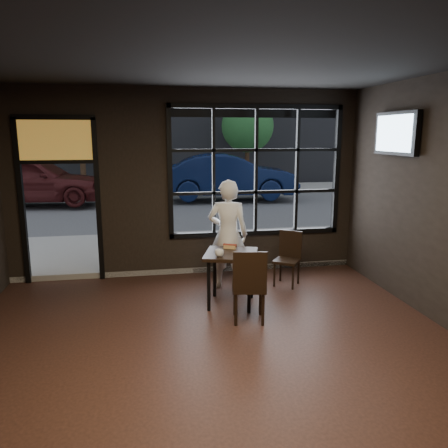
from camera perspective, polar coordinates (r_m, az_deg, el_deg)
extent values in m
cube|color=black|center=(4.70, -0.11, -19.77)|extent=(6.00, 7.00, 0.02)
cube|color=black|center=(4.08, -0.13, 22.56)|extent=(6.00, 7.00, 0.02)
cube|color=black|center=(7.71, 4.20, 6.88)|extent=(3.06, 0.12, 2.28)
cube|color=orange|center=(7.58, -21.13, 10.23)|extent=(1.20, 0.06, 0.70)
cube|color=#545456|center=(28.06, -8.68, 6.50)|extent=(60.00, 41.00, 0.04)
cube|color=#5B5956|center=(27.43, -9.14, 22.16)|extent=(28.00, 12.00, 15.00)
cube|color=black|center=(6.36, 0.92, -7.11)|extent=(0.91, 0.91, 0.78)
cube|color=black|center=(5.80, 3.25, -7.90)|extent=(0.50, 0.50, 1.00)
cube|color=black|center=(7.20, 8.22, -4.56)|extent=(0.54, 0.54, 0.88)
imported|color=silver|center=(6.93, 0.51, -1.38)|extent=(0.73, 0.57, 1.75)
imported|color=silver|center=(6.03, -0.62, -3.82)|extent=(0.14, 0.14, 0.10)
cube|color=black|center=(6.98, 21.60, 10.95)|extent=(0.12, 1.07, 0.63)
imported|color=black|center=(16.12, 0.61, 6.25)|extent=(5.09, 2.11, 1.64)
imported|color=#411313|center=(16.17, -23.59, 5.27)|extent=(4.93, 2.39, 1.62)
cylinder|color=#332114|center=(19.58, -17.97, 7.65)|extent=(0.23, 0.23, 2.52)
sphere|color=#265E2A|center=(19.57, -18.36, 13.68)|extent=(2.75, 2.75, 2.75)
cylinder|color=#332114|center=(19.85, 3.03, 7.65)|extent=(0.19, 0.19, 2.12)
sphere|color=#2C7229|center=(19.80, 3.08, 12.65)|extent=(2.31, 2.31, 2.31)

